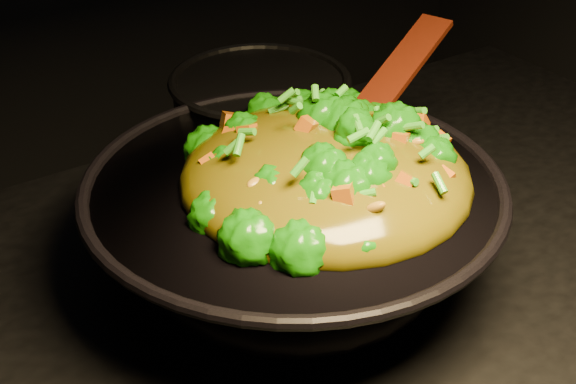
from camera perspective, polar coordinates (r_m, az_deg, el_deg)
wok at (r=0.86m, az=0.37°, el=-2.83°), size 0.50×0.50×0.12m
stir_fry at (r=0.80m, az=2.77°, el=3.85°), size 0.38×0.38×0.10m
spatula at (r=0.92m, az=6.65°, el=7.00°), size 0.25×0.12×0.11m
back_pot at (r=1.07m, az=-1.95°, el=5.08°), size 0.29×0.29×0.13m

